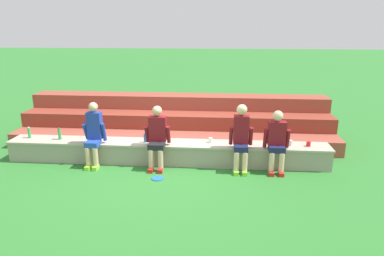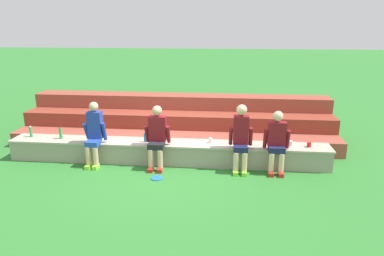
{
  "view_description": "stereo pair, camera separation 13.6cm",
  "coord_description": "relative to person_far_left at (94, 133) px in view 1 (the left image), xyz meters",
  "views": [
    {
      "loc": [
        1.18,
        -7.03,
        2.98
      ],
      "look_at": [
        0.57,
        0.29,
        0.82
      ],
      "focal_mm": 32.74,
      "sensor_mm": 36.0,
      "label": 1
    },
    {
      "loc": [
        1.31,
        -7.02,
        2.98
      ],
      "look_at": [
        0.57,
        0.29,
        0.82
      ],
      "focal_mm": 32.74,
      "sensor_mm": 36.0,
      "label": 2
    }
  ],
  "objects": [
    {
      "name": "plastic_cup_middle",
      "position": [
        2.53,
        0.33,
        -0.19
      ],
      "size": [
        0.08,
        0.08,
        0.11
      ],
      "primitive_type": "cylinder",
      "color": "white",
      "rests_on": "stone_seating_wall"
    },
    {
      "name": "person_left_of_center",
      "position": [
        1.4,
        -0.02,
        -0.01
      ],
      "size": [
        0.55,
        0.57,
        1.35
      ],
      "color": "#DBAD89",
      "rests_on": "ground"
    },
    {
      "name": "water_bottle_mid_left",
      "position": [
        -1.66,
        0.33,
        -0.13
      ],
      "size": [
        0.06,
        0.06,
        0.26
      ],
      "color": "green",
      "rests_on": "stone_seating_wall"
    },
    {
      "name": "plastic_cup_left_end",
      "position": [
        4.64,
        0.26,
        -0.2
      ],
      "size": [
        0.09,
        0.09,
        0.1
      ],
      "primitive_type": "cylinder",
      "color": "red",
      "rests_on": "stone_seating_wall"
    },
    {
      "name": "stone_seating_wall",
      "position": [
        1.55,
        0.27,
        -0.47
      ],
      "size": [
        7.16,
        0.61,
        0.47
      ],
      "color": "gray",
      "rests_on": "ground"
    },
    {
      "name": "frisbee",
      "position": [
        1.5,
        -0.63,
        -0.72
      ],
      "size": [
        0.24,
        0.24,
        0.02
      ],
      "primitive_type": "cylinder",
      "color": "blue",
      "rests_on": "ground"
    },
    {
      "name": "water_bottle_near_right",
      "position": [
        -0.91,
        0.28,
        -0.12
      ],
      "size": [
        0.07,
        0.07,
        0.28
      ],
      "color": "green",
      "rests_on": "stone_seating_wall"
    },
    {
      "name": "water_bottle_center_gap",
      "position": [
        1.07,
        0.24,
        -0.15
      ],
      "size": [
        0.07,
        0.07,
        0.21
      ],
      "color": "blue",
      "rests_on": "stone_seating_wall"
    },
    {
      "name": "ground_plane",
      "position": [
        1.55,
        -0.01,
        -0.73
      ],
      "size": [
        80.0,
        80.0,
        0.0
      ],
      "primitive_type": "plane",
      "color": "#2D752D"
    },
    {
      "name": "person_right_of_center",
      "position": [
        3.91,
        -0.04,
        -0.03
      ],
      "size": [
        0.54,
        0.49,
        1.31
      ],
      "color": "beige",
      "rests_on": "ground"
    },
    {
      "name": "person_center",
      "position": [
        3.17,
        -0.03,
        0.02
      ],
      "size": [
        0.5,
        0.54,
        1.42
      ],
      "color": "beige",
      "rests_on": "ground"
    },
    {
      "name": "brick_bleachers",
      "position": [
        1.55,
        2.1,
        -0.3
      ],
      "size": [
        8.18,
        2.05,
        1.11
      ],
      "color": "#9D4637",
      "rests_on": "ground"
    },
    {
      "name": "person_far_left",
      "position": [
        0.0,
        0.0,
        0.0
      ],
      "size": [
        0.48,
        0.57,
        1.4
      ],
      "color": "#DBAD89",
      "rests_on": "ground"
    },
    {
      "name": "plastic_cup_right_end",
      "position": [
        4.26,
        0.28,
        -0.19
      ],
      "size": [
        0.08,
        0.08,
        0.12
      ],
      "primitive_type": "cylinder",
      "color": "white",
      "rests_on": "stone_seating_wall"
    }
  ]
}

